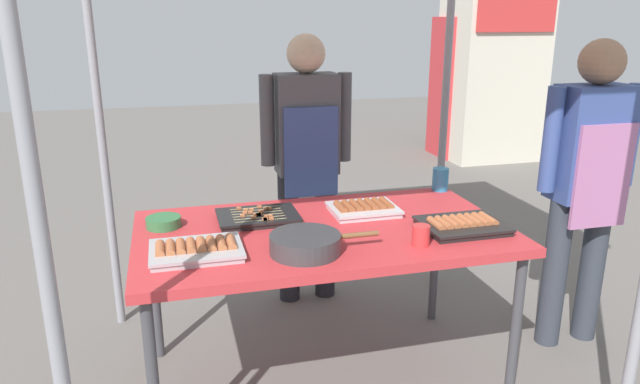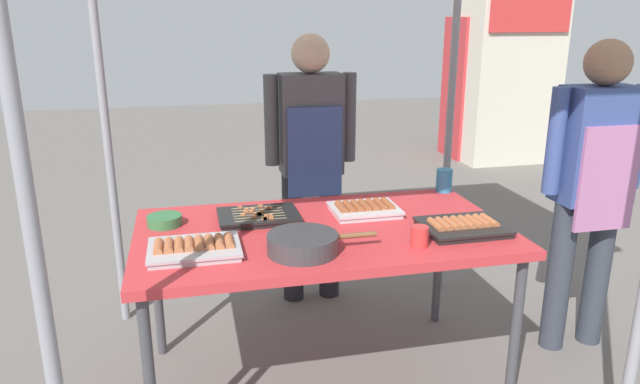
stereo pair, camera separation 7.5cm
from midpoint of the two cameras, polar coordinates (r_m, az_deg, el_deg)
name	(u,v)px [view 1 (the left image)]	position (r m, az deg, el deg)	size (l,w,h in m)	color
ground_plane	(323,377)	(2.90, -0.51, -17.60)	(18.00, 18.00, 0.00)	#66605B
stall_table	(323,239)	(2.57, -0.55, -4.65)	(1.60, 0.90, 0.75)	#C63338
tray_grilled_sausages	(363,208)	(2.74, 3.48, -1.60)	(0.31, 0.25, 0.05)	silver
tray_meat_skewers	(258,217)	(2.65, -6.88, -2.43)	(0.36, 0.26, 0.04)	black
tray_pork_links	(196,250)	(2.32, -12.87, -5.49)	(0.35, 0.27, 0.05)	#ADADB2
tray_spring_rolls	(462,225)	(2.59, 12.88, -3.14)	(0.35, 0.28, 0.05)	black
cooking_wok	(306,243)	(2.28, -2.33, -4.98)	(0.44, 0.28, 0.08)	#38383A
condiment_bowl	(164,222)	(2.65, -15.78, -2.84)	(0.15, 0.15, 0.05)	#33723F
drink_cup_near_edge	(440,179)	(3.13, 10.98, 1.22)	(0.08, 0.08, 0.12)	#338CBF
drink_cup_by_wok	(421,235)	(2.38, 8.91, -4.20)	(0.07, 0.07, 0.08)	red
vendor_woman	(307,150)	(3.30, -1.95, 4.12)	(0.52, 0.23, 1.55)	black
customer_nearby	(587,173)	(3.10, 23.96, 1.69)	(0.52, 0.23, 1.54)	#333842
neighbor_stall_left	(492,70)	(7.17, 16.12, 11.35)	(1.03, 0.81, 2.05)	beige
neighbor_stall_right	(480,87)	(7.37, 15.01, 9.88)	(1.07, 0.60, 1.62)	#C63338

